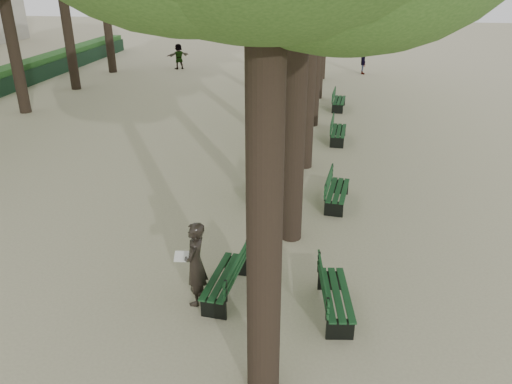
# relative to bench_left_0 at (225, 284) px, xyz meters

# --- Properties ---
(ground) EXTENTS (120.00, 120.00, 0.00)m
(ground) POSITION_rel_bench_left_0_xyz_m (-0.37, -0.35, -0.27)
(ground) COLOR tan
(ground) RESTS_ON ground
(bench_left_0) EXTENTS (0.73, 1.84, 0.92)m
(bench_left_0) POSITION_rel_bench_left_0_xyz_m (0.00, 0.00, 0.00)
(bench_left_0) COLOR black
(bench_left_0) RESTS_ON ground
(bench_left_1) EXTENTS (0.75, 1.85, 0.92)m
(bench_left_1) POSITION_rel_bench_left_0_xyz_m (-0.00, 4.90, 0.00)
(bench_left_1) COLOR black
(bench_left_1) RESTS_ON ground
(bench_left_2) EXTENTS (0.79, 1.86, 0.92)m
(bench_left_2) POSITION_rel_bench_left_0_xyz_m (-0.00, 9.81, 0.00)
(bench_left_2) COLOR black
(bench_left_2) RESTS_ON ground
(bench_left_3) EXTENTS (0.75, 1.85, 0.92)m
(bench_left_3) POSITION_rel_bench_left_0_xyz_m (-0.00, 15.64, 0.00)
(bench_left_3) COLOR black
(bench_left_3) RESTS_ON ground
(bench_right_0) EXTENTS (0.81, 1.86, 0.92)m
(bench_right_0) POSITION_rel_bench_left_0_xyz_m (2.27, -0.25, 0.00)
(bench_right_0) COLOR black
(bench_right_0) RESTS_ON ground
(bench_right_1) EXTENTS (0.75, 1.85, 0.92)m
(bench_right_1) POSITION_rel_bench_left_0_xyz_m (2.27, 4.77, 0.00)
(bench_right_1) COLOR black
(bench_right_1) RESTS_ON ground
(bench_right_2) EXTENTS (0.66, 1.83, 0.92)m
(bench_right_2) POSITION_rel_bench_left_0_xyz_m (2.27, 10.55, 0.00)
(bench_right_2) COLOR black
(bench_right_2) RESTS_ON ground
(bench_right_3) EXTENTS (0.69, 1.84, 0.92)m
(bench_right_3) POSITION_rel_bench_left_0_xyz_m (2.27, 15.49, 0.00)
(bench_right_3) COLOR black
(bench_right_3) RESTS_ON ground
(man_with_map) EXTENTS (0.63, 0.74, 1.81)m
(man_with_map) POSITION_rel_bench_left_0_xyz_m (-0.52, -0.31, 0.63)
(man_with_map) COLOR black
(man_with_map) RESTS_ON ground
(pedestrian_b) EXTENTS (0.40, 1.13, 1.73)m
(pedestrian_b) POSITION_rel_bench_left_0_xyz_m (3.79, 24.52, 0.59)
(pedestrian_b) COLOR #262628
(pedestrian_b) RESTS_ON ground
(pedestrian_e) EXTENTS (1.38, 1.24, 1.65)m
(pedestrian_e) POSITION_rel_bench_left_0_xyz_m (-8.39, 24.40, 0.55)
(pedestrian_e) COLOR #262628
(pedestrian_e) RESTS_ON ground
(pedestrian_a) EXTENTS (0.74, 0.78, 1.58)m
(pedestrian_a) POSITION_rel_bench_left_0_xyz_m (-2.19, 21.93, 0.52)
(pedestrian_a) COLOR #262628
(pedestrian_a) RESTS_ON ground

